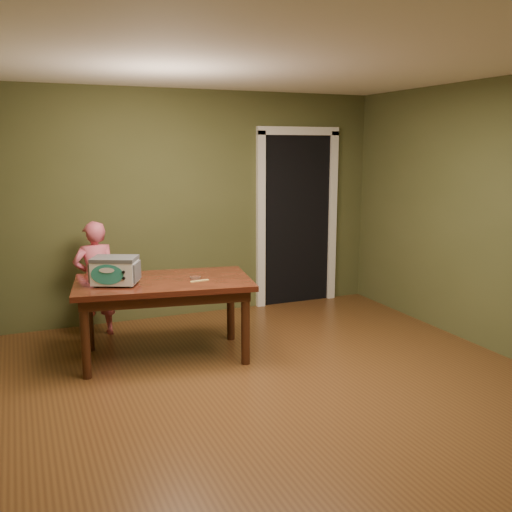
{
  "coord_description": "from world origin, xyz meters",
  "views": [
    {
      "loc": [
        -1.94,
        -3.85,
        1.97
      ],
      "look_at": [
        0.11,
        1.0,
        0.95
      ],
      "focal_mm": 40.0,
      "sensor_mm": 36.0,
      "label": 1
    }
  ],
  "objects": [
    {
      "name": "toy_oven",
      "position": [
        -1.17,
        1.2,
        0.89
      ],
      "size": [
        0.47,
        0.41,
        0.25
      ],
      "rotation": [
        0.0,
        0.0,
        -0.43
      ],
      "color": "#4C4F54",
      "rests_on": "dining_table"
    },
    {
      "name": "doorway",
      "position": [
        1.3,
        2.78,
        1.06
      ],
      "size": [
        1.1,
        0.66,
        2.25
      ],
      "color": "black",
      "rests_on": "ground"
    },
    {
      "name": "dining_table",
      "position": [
        -0.73,
        1.21,
        0.65
      ],
      "size": [
        1.72,
        1.15,
        0.75
      ],
      "rotation": [
        0.0,
        0.0,
        -0.16
      ],
      "color": "black",
      "rests_on": "floor"
    },
    {
      "name": "baking_pan",
      "position": [
        -0.44,
        1.15,
        0.76
      ],
      "size": [
        0.1,
        0.1,
        0.02
      ],
      "color": "silver",
      "rests_on": "dining_table"
    },
    {
      "name": "child",
      "position": [
        -1.23,
        2.12,
        0.61
      ],
      "size": [
        0.46,
        0.32,
        1.21
      ],
      "primitive_type": "imported",
      "rotation": [
        0.0,
        0.0,
        3.21
      ],
      "color": "#DD5B72",
      "rests_on": "floor"
    },
    {
      "name": "room_shell",
      "position": [
        0.0,
        0.0,
        1.71
      ],
      "size": [
        4.52,
        5.02,
        2.61
      ],
      "color": "#4A4D29",
      "rests_on": "ground"
    },
    {
      "name": "spatula",
      "position": [
        -0.43,
        1.03,
        0.75
      ],
      "size": [
        0.18,
        0.04,
        0.01
      ],
      "primitive_type": "cube",
      "rotation": [
        0.0,
        0.0,
        0.11
      ],
      "color": "#D9BF5E",
      "rests_on": "dining_table"
    },
    {
      "name": "floor",
      "position": [
        0.0,
        0.0,
        0.0
      ],
      "size": [
        5.0,
        5.0,
        0.0
      ],
      "primitive_type": "plane",
      "color": "brown",
      "rests_on": "ground"
    }
  ]
}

